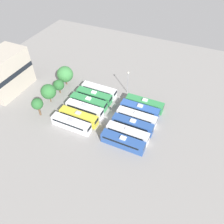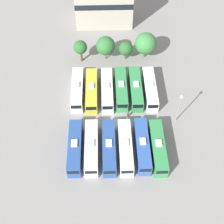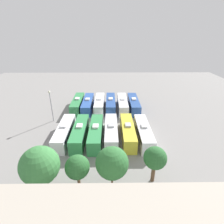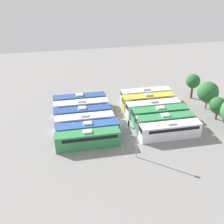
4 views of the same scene
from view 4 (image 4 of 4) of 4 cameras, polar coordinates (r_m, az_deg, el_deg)
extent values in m
plane|color=gray|center=(66.41, 1.58, -1.65)|extent=(113.48, 113.48, 0.00)
cube|color=#284C93|center=(71.95, -5.93, 1.93)|extent=(2.60, 11.89, 3.02)
cube|color=black|center=(71.63, -5.72, 2.55)|extent=(2.64, 10.11, 0.66)
cube|color=black|center=(71.34, -10.70, 2.09)|extent=(2.28, 0.08, 1.06)
cube|color=white|center=(71.25, -5.99, 3.15)|extent=(1.20, 1.60, 0.35)
cube|color=silver|center=(68.98, -5.66, 0.79)|extent=(2.60, 11.89, 3.02)
cube|color=black|center=(68.65, -5.45, 1.43)|extent=(2.64, 10.11, 0.66)
cube|color=black|center=(68.35, -10.64, 0.94)|extent=(2.28, 0.08, 1.06)
cube|color=white|center=(68.26, -5.73, 2.05)|extent=(1.20, 1.60, 0.35)
cube|color=#284C93|center=(65.86, -5.41, -0.55)|extent=(2.60, 11.89, 3.02)
cube|color=black|center=(65.51, -5.18, 0.12)|extent=(2.64, 10.11, 0.66)
cube|color=black|center=(65.21, -10.62, -0.39)|extent=(2.28, 0.08, 1.06)
cube|color=white|center=(65.10, -5.48, 0.77)|extent=(1.20, 1.60, 0.35)
cube|color=silver|center=(62.97, -5.06, -1.91)|extent=(2.60, 11.89, 3.02)
cube|color=black|center=(62.60, -4.82, -1.22)|extent=(2.64, 10.11, 0.66)
cube|color=black|center=(62.29, -10.51, -1.77)|extent=(2.28, 0.08, 1.06)
cube|color=white|center=(62.17, -5.12, -0.55)|extent=(1.20, 1.60, 0.35)
cube|color=#2D56A8|center=(60.03, -4.40, -3.44)|extent=(2.60, 11.89, 3.02)
cube|color=black|center=(59.65, -4.15, -2.73)|extent=(2.64, 10.11, 0.66)
cube|color=black|center=(59.30, -10.13, -3.31)|extent=(2.28, 0.08, 1.06)
cube|color=silver|center=(59.20, -4.46, -2.04)|extent=(1.20, 1.60, 0.35)
cube|color=#338C4C|center=(57.36, -4.46, -5.03)|extent=(2.60, 11.89, 3.02)
cube|color=black|center=(56.96, -4.19, -4.29)|extent=(2.64, 10.11, 0.66)
cube|color=black|center=(56.64, -10.47, -4.91)|extent=(2.28, 0.08, 1.06)
cube|color=silver|center=(56.49, -4.52, -3.58)|extent=(1.20, 1.60, 0.35)
cube|color=silver|center=(75.09, 6.17, 3.03)|extent=(2.60, 11.89, 3.02)
cube|color=black|center=(74.85, 6.42, 3.63)|extent=(2.64, 10.11, 0.66)
cube|color=black|center=(73.24, 1.77, 3.25)|extent=(2.28, 0.08, 1.06)
cube|color=#B2B2B7|center=(74.43, 6.24, 4.22)|extent=(1.20, 1.60, 0.35)
cube|color=gold|center=(72.10, 6.58, 1.95)|extent=(2.60, 11.89, 3.02)
cube|color=black|center=(71.85, 6.84, 2.57)|extent=(2.64, 10.11, 0.66)
cube|color=black|center=(70.21, 2.00, 2.15)|extent=(2.28, 0.08, 1.06)
cube|color=#B2B2B7|center=(71.41, 6.65, 3.17)|extent=(1.20, 1.60, 0.35)
cube|color=silver|center=(69.08, 7.54, 0.72)|extent=(2.60, 11.89, 3.02)
cube|color=black|center=(68.82, 7.82, 1.36)|extent=(2.64, 10.11, 0.66)
cube|color=black|center=(67.10, 2.78, 0.89)|extent=(2.28, 0.08, 1.06)
cube|color=#B2B2B7|center=(68.36, 7.62, 1.98)|extent=(1.20, 1.60, 0.35)
cube|color=#338C4C|center=(66.48, 8.74, -0.48)|extent=(2.60, 11.89, 3.02)
cube|color=black|center=(66.20, 9.03, 0.18)|extent=(2.64, 10.11, 0.66)
cube|color=black|center=(64.38, 3.82, -0.33)|extent=(2.28, 0.08, 1.06)
cube|color=white|center=(65.73, 8.84, 0.82)|extent=(1.20, 1.60, 0.35)
cube|color=#338C4C|center=(63.65, 9.64, -1.88)|extent=(2.60, 11.89, 3.02)
cube|color=black|center=(63.36, 9.95, -1.20)|extent=(2.64, 10.11, 0.66)
cube|color=black|center=(61.46, 4.53, -1.78)|extent=(2.28, 0.08, 1.06)
cube|color=white|center=(62.86, 9.76, -0.54)|extent=(1.20, 1.60, 0.35)
cube|color=white|center=(60.94, 10.60, -3.36)|extent=(2.60, 11.89, 3.02)
cube|color=black|center=(60.64, 10.93, -2.66)|extent=(2.64, 10.11, 0.66)
cube|color=black|center=(58.68, 5.28, -3.32)|extent=(2.28, 0.08, 1.06)
cube|color=silver|center=(60.12, 10.74, -1.98)|extent=(1.20, 1.60, 0.35)
cylinder|color=#333338|center=(63.87, 3.06, -2.20)|extent=(0.36, 0.36, 1.44)
sphere|color=tan|center=(63.46, 3.08, -1.53)|extent=(0.24, 0.24, 0.24)
cylinder|color=gray|center=(53.30, 4.56, -4.80)|extent=(0.20, 0.20, 7.68)
sphere|color=#EAE5C6|center=(51.30, 4.73, -0.99)|extent=(0.60, 0.60, 0.60)
cylinder|color=brown|center=(78.78, 14.36, 3.59)|extent=(0.59, 0.59, 3.25)
sphere|color=#28602D|center=(77.73, 14.59, 5.50)|extent=(3.44, 3.44, 3.44)
cylinder|color=brown|center=(74.18, 16.83, 1.44)|extent=(0.31, 0.31, 2.51)
sphere|color=#2D6B33|center=(73.01, 17.14, 3.51)|extent=(4.79, 4.79, 4.79)
cylinder|color=brown|center=(70.29, 18.54, -0.51)|extent=(0.46, 0.46, 2.04)
sphere|color=#28602D|center=(69.31, 18.81, 1.17)|extent=(3.63, 3.63, 3.63)
camera|label=1|loc=(99.93, -18.70, 34.85)|focal=35.00mm
camera|label=2|loc=(68.57, -47.67, 39.77)|focal=50.00mm
camera|label=3|loc=(79.71, 31.88, 15.68)|focal=28.00mm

